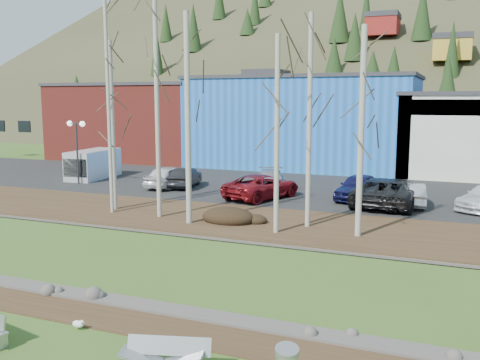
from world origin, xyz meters
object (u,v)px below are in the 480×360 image
at_px(bench_damaged, 164,357).
at_px(street_lamp, 76,134).
at_px(seagull, 78,324).
at_px(car_2, 262,186).
at_px(car_1, 185,177).
at_px(van_grey, 92,164).
at_px(car_3, 270,181).
at_px(car_6, 383,192).
at_px(car_4, 358,187).
at_px(car_5, 412,194).
at_px(car_0, 169,176).
at_px(car_8, 396,192).

bearing_deg(bench_damaged, street_lamp, 116.49).
relative_size(seagull, car_2, 0.08).
height_order(car_1, van_grey, van_grey).
height_order(car_1, car_2, car_2).
bearing_deg(car_3, car_6, -31.84).
bearing_deg(car_2, seagull, 114.29).
xyz_separation_m(car_4, car_5, (3.21, -0.70, -0.12)).
relative_size(street_lamp, car_2, 0.84).
bearing_deg(seagull, bench_damaged, -14.28).
distance_m(car_0, car_3, 7.15).
distance_m(bench_damaged, street_lamp, 28.92).
height_order(street_lamp, van_grey, street_lamp).
bearing_deg(bench_damaged, car_4, 72.83).
xyz_separation_m(bench_damaged, street_lamp, (-19.45, 21.16, 3.27)).
relative_size(bench_damaged, street_lamp, 0.45).
bearing_deg(car_3, car_0, 169.28).
relative_size(car_0, car_4, 0.98).
distance_m(car_6, van_grey, 22.30).
distance_m(car_4, car_5, 3.29).
relative_size(bench_damaged, car_0, 0.46).
bearing_deg(car_1, car_4, 166.90).
height_order(bench_damaged, car_5, car_5).
xyz_separation_m(car_5, car_6, (-1.56, -0.58, 0.15)).
relative_size(car_0, car_6, 0.77).
bearing_deg(car_3, car_2, -101.10).
height_order(car_6, car_8, same).
bearing_deg(car_0, van_grey, -7.12).
distance_m(car_8, van_grey, 23.00).
bearing_deg(van_grey, car_4, -8.28).
height_order(car_3, van_grey, van_grey).
height_order(car_4, car_6, car_6).
height_order(bench_damaged, seagull, bench_damaged).
distance_m(car_2, van_grey, 15.24).
bearing_deg(car_8, car_1, 0.52).
bearing_deg(car_0, car_2, 171.69).
distance_m(car_1, car_4, 12.00).
bearing_deg(seagull, car_6, 80.33).
bearing_deg(car_8, car_6, 6.15).
height_order(seagull, car_0, car_0).
distance_m(car_0, van_grey, 7.71).
distance_m(car_5, van_grey, 23.80).
height_order(bench_damaged, van_grey, van_grey).
distance_m(bench_damaged, car_3, 23.80).
height_order(car_8, van_grey, van_grey).
distance_m(street_lamp, car_4, 20.12).
height_order(seagull, car_5, car_5).
height_order(bench_damaged, car_1, car_1).
height_order(bench_damaged, street_lamp, street_lamp).
distance_m(car_5, car_6, 1.67).
relative_size(car_0, car_8, 0.77).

